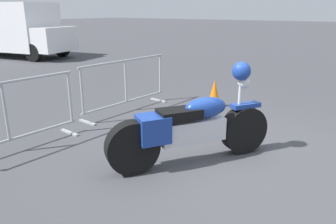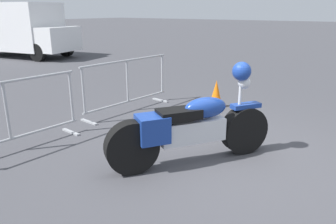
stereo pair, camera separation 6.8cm
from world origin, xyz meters
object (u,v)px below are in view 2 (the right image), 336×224
Objects in this scene: crowd_barrier_near at (7,116)px; delivery_van at (18,28)px; crowd_barrier_far at (127,85)px; motorcycle at (192,127)px; traffic_cone at (216,94)px.

delivery_van reaches higher than crowd_barrier_near.
crowd_barrier_far is at bearing 0.00° from crowd_barrier_near.
motorcycle is 12.81m from delivery_van.
motorcycle is at bearing -32.97° from delivery_van.
delivery_van is at bearing 79.38° from traffic_cone.
motorcycle is 2.67m from crowd_barrier_far.
crowd_barrier_near is at bearing -43.39° from delivery_van.
crowd_barrier_far is at bearing -31.06° from delivery_van.
crowd_barrier_far is (2.55, 0.00, 0.00)m from crowd_barrier_near.
crowd_barrier_near reaches higher than traffic_cone.
motorcycle is 2.78m from traffic_cone.
crowd_barrier_near is at bearing 150.77° from motorcycle.
crowd_barrier_near is 1.00× the size of crowd_barrier_far.
crowd_barrier_near is 2.55m from crowd_barrier_far.
crowd_barrier_near is 4.10m from traffic_cone.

